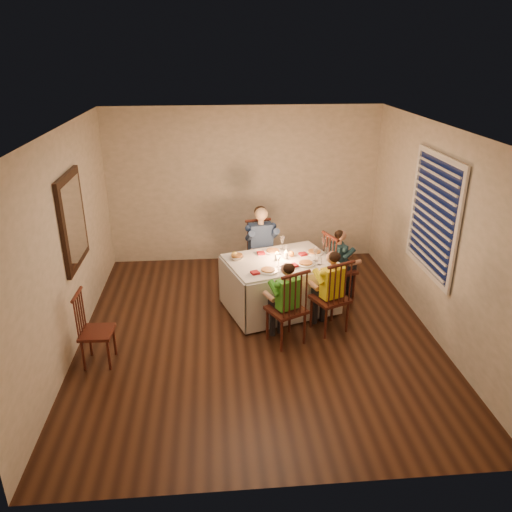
{
  "coord_description": "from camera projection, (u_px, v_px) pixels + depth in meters",
  "views": [
    {
      "loc": [
        -0.5,
        -5.6,
        3.45
      ],
      "look_at": [
        -0.0,
        0.15,
        1.02
      ],
      "focal_mm": 35.0,
      "sensor_mm": 36.0,
      "label": 1
    }
  ],
  "objects": [
    {
      "name": "chair_adult",
      "position": [
        261.0,
        284.0,
        7.82
      ],
      "size": [
        0.48,
        0.47,
        1.02
      ],
      "primitive_type": null,
      "rotation": [
        0.0,
        0.0,
        0.18
      ],
      "color": "#37120F",
      "rests_on": "ground"
    },
    {
      "name": "wall_mirror",
      "position": [
        73.0,
        221.0,
        6.04
      ],
      "size": [
        0.06,
        0.95,
        1.15
      ],
      "color": "black",
      "rests_on": "wall_left"
    },
    {
      "name": "setting_yellow",
      "position": [
        306.0,
        264.0,
        6.67
      ],
      "size": [
        0.33,
        0.33,
        0.02
      ],
      "primitive_type": "cylinder",
      "rotation": [
        0.0,
        0.0,
        0.3
      ],
      "color": "silver",
      "rests_on": "dining_table"
    },
    {
      "name": "candle_right",
      "position": [
        286.0,
        256.0,
        6.83
      ],
      "size": [
        0.06,
        0.06,
        0.1
      ],
      "primitive_type": "cylinder",
      "color": "white",
      "rests_on": "dining_table"
    },
    {
      "name": "chair_extra",
      "position": [
        101.0,
        362.0,
        5.9
      ],
      "size": [
        0.37,
        0.39,
        0.92
      ],
      "primitive_type": null,
      "rotation": [
        0.0,
        0.0,
        1.53
      ],
      "color": "#37120F",
      "rests_on": "ground"
    },
    {
      "name": "squash",
      "position": [
        234.0,
        255.0,
        6.86
      ],
      "size": [
        0.09,
        0.09,
        0.09
      ],
      "primitive_type": "sphere",
      "color": "yellow",
      "rests_on": "dining_table"
    },
    {
      "name": "chair_near_right",
      "position": [
        328.0,
        329.0,
        6.58
      ],
      "size": [
        0.55,
        0.54,
        1.02
      ],
      "primitive_type": null,
      "rotation": [
        0.0,
        0.0,
        3.56
      ],
      "color": "#37120F",
      "rests_on": "ground"
    },
    {
      "name": "child_green",
      "position": [
        285.0,
        341.0,
        6.32
      ],
      "size": [
        0.47,
        0.46,
        1.09
      ],
      "primitive_type": null,
      "rotation": [
        0.0,
        0.0,
        3.6
      ],
      "color": "green",
      "rests_on": "ground"
    },
    {
      "name": "setting_green",
      "position": [
        268.0,
        271.0,
        6.46
      ],
      "size": [
        0.33,
        0.33,
        0.02
      ],
      "primitive_type": "cylinder",
      "rotation": [
        0.0,
        0.0,
        0.3
      ],
      "color": "silver",
      "rests_on": "dining_table"
    },
    {
      "name": "dining_table",
      "position": [
        280.0,
        274.0,
        6.9
      ],
      "size": [
        1.69,
        1.42,
        0.72
      ],
      "rotation": [
        0.0,
        0.0,
        0.3
      ],
      "color": "silver",
      "rests_on": "ground"
    },
    {
      "name": "chair_end",
      "position": [
        337.0,
        298.0,
        7.41
      ],
      "size": [
        0.52,
        0.53,
        1.02
      ],
      "primitive_type": null,
      "rotation": [
        0.0,
        0.0,
        1.91
      ],
      "color": "#37120F",
      "rests_on": "ground"
    },
    {
      "name": "orange_fruit",
      "position": [
        291.0,
        254.0,
        6.91
      ],
      "size": [
        0.08,
        0.08,
        0.08
      ],
      "primitive_type": "sphere",
      "color": "orange",
      "rests_on": "dining_table"
    },
    {
      "name": "candle_left",
      "position": [
        277.0,
        257.0,
        6.78
      ],
      "size": [
        0.06,
        0.06,
        0.1
      ],
      "primitive_type": "cylinder",
      "color": "white",
      "rests_on": "dining_table"
    },
    {
      "name": "setting_teal",
      "position": [
        314.0,
        252.0,
        7.04
      ],
      "size": [
        0.33,
        0.33,
        0.02
      ],
      "primitive_type": "cylinder",
      "rotation": [
        0.0,
        0.0,
        0.3
      ],
      "color": "silver",
      "rests_on": "dining_table"
    },
    {
      "name": "chair_near_left",
      "position": [
        285.0,
        341.0,
        6.32
      ],
      "size": [
        0.56,
        0.55,
        1.02
      ],
      "primitive_type": null,
      "rotation": [
        0.0,
        0.0,
        3.6
      ],
      "color": "#37120F",
      "rests_on": "ground"
    },
    {
      "name": "ground",
      "position": [
        257.0,
        332.0,
        6.52
      ],
      "size": [
        5.0,
        5.0,
        0.0
      ],
      "primitive_type": "plane",
      "color": "black",
      "rests_on": "ground"
    },
    {
      "name": "ceiling",
      "position": [
        257.0,
        129.0,
        5.51
      ],
      "size": [
        5.0,
        5.0,
        0.0
      ],
      "primitive_type": "plane",
      "color": "white",
      "rests_on": "wall_back"
    },
    {
      "name": "wall_left",
      "position": [
        66.0,
        245.0,
        5.83
      ],
      "size": [
        0.02,
        5.0,
        2.6
      ],
      "primitive_type": "cube",
      "color": "beige",
      "rests_on": "ground"
    },
    {
      "name": "adult",
      "position": [
        261.0,
        284.0,
        7.82
      ],
      "size": [
        0.53,
        0.5,
        1.26
      ],
      "primitive_type": null,
      "rotation": [
        0.0,
        0.0,
        0.18
      ],
      "color": "navy",
      "rests_on": "ground"
    },
    {
      "name": "child_yellow",
      "position": [
        328.0,
        329.0,
        6.58
      ],
      "size": [
        0.49,
        0.47,
        1.12
      ],
      "primitive_type": null,
      "rotation": [
        0.0,
        0.0,
        3.56
      ],
      "color": "yellow",
      "rests_on": "ground"
    },
    {
      "name": "wall_right",
      "position": [
        437.0,
        234.0,
        6.2
      ],
      "size": [
        0.02,
        5.0,
        2.6
      ],
      "primitive_type": "cube",
      "color": "beige",
      "rests_on": "ground"
    },
    {
      "name": "window_blinds",
      "position": [
        433.0,
        216.0,
        6.21
      ],
      "size": [
        0.07,
        1.34,
        1.54
      ],
      "color": "black",
      "rests_on": "wall_right"
    },
    {
      "name": "wall_back",
      "position": [
        244.0,
        186.0,
        8.31
      ],
      "size": [
        4.5,
        0.02,
        2.6
      ],
      "primitive_type": "cube",
      "color": "beige",
      "rests_on": "ground"
    },
    {
      "name": "serving_bowl",
      "position": [
        237.0,
        257.0,
        6.84
      ],
      "size": [
        0.2,
        0.2,
        0.05
      ],
      "primitive_type": "imported",
      "rotation": [
        0.0,
        0.0,
        0.06
      ],
      "color": "silver",
      "rests_on": "dining_table"
    },
    {
      "name": "setting_adult",
      "position": [
        273.0,
        252.0,
        7.07
      ],
      "size": [
        0.33,
        0.33,
        0.02
      ],
      "primitive_type": "cylinder",
      "rotation": [
        0.0,
        0.0,
        0.3
      ],
      "color": "silver",
      "rests_on": "dining_table"
    },
    {
      "name": "child_teal",
      "position": [
        337.0,
        298.0,
        7.41
      ],
      "size": [
        0.42,
        0.44,
        1.07
      ],
      "primitive_type": null,
      "rotation": [
        0.0,
        0.0,
        1.91
      ],
      "color": "#1A3641",
      "rests_on": "ground"
    }
  ]
}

